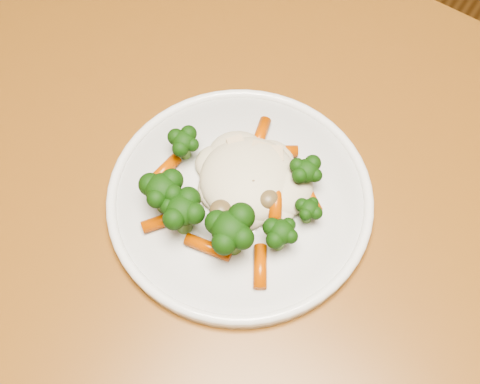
{
  "coord_description": "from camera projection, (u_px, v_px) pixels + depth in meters",
  "views": [
    {
      "loc": [
        0.02,
        -0.36,
        1.27
      ],
      "look_at": [
        -0.13,
        -0.12,
        0.77
      ],
      "focal_mm": 45.0,
      "sensor_mm": 36.0,
      "label": 1
    }
  ],
  "objects": [
    {
      "name": "dining_table",
      "position": [
        209.0,
        255.0,
        0.68
      ],
      "size": [
        1.24,
        0.86,
        0.75
      ],
      "rotation": [
        0.0,
        0.0,
        -0.05
      ],
      "color": "brown",
      "rests_on": "ground"
    },
    {
      "name": "plate",
      "position": [
        240.0,
        199.0,
        0.59
      ],
      "size": [
        0.26,
        0.26,
        0.01
      ],
      "primitive_type": "cylinder",
      "color": "white",
      "rests_on": "dining_table"
    },
    {
      "name": "meal",
      "position": [
        234.0,
        192.0,
        0.56
      ],
      "size": [
        0.17,
        0.17,
        0.05
      ],
      "color": "beige",
      "rests_on": "plate"
    }
  ]
}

